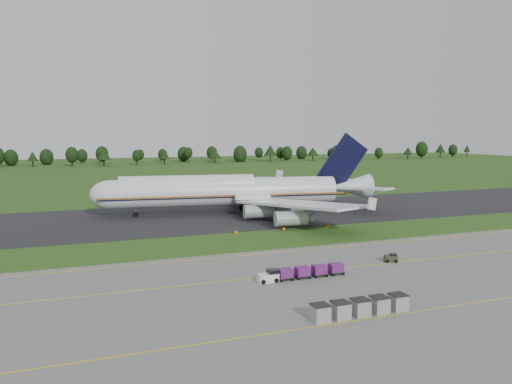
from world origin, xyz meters
name	(u,v)px	position (x,y,z in m)	size (l,w,h in m)	color
ground	(266,239)	(0.00, 0.00, 0.00)	(600.00, 600.00, 0.00)	#274916
apron	(369,297)	(0.00, -34.00, 0.03)	(300.00, 52.00, 0.06)	slate
taxiway	(222,215)	(0.00, 28.00, 0.04)	(300.00, 40.00, 0.08)	black
apron_markings	(340,280)	(0.00, -26.98, 0.06)	(300.00, 30.20, 0.01)	#DEBD0D
tree_line	(140,154)	(5.93, 221.57, 6.01)	(527.27, 23.37, 11.93)	black
aircraft	(231,191)	(2.84, 29.78, 5.51)	(68.99, 66.35, 19.30)	silver
baggage_train	(300,272)	(-4.51, -24.36, 0.86)	(12.35, 1.58, 1.52)	white
utility_cart	(391,259)	(11.89, -21.39, 0.56)	(2.12, 1.64, 1.02)	#2A2F21
uld_row	(360,307)	(-4.31, -38.85, 0.96)	(11.40, 1.80, 1.78)	gray
edge_markers	(284,229)	(6.43, 6.44, 0.27)	(20.48, 0.30, 0.60)	#F96507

